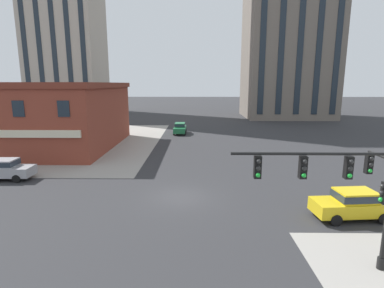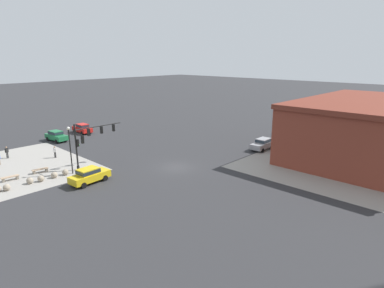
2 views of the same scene
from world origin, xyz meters
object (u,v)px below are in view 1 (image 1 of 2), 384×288
Objects in this scene: car_main_northbound_far at (4,168)px; car_main_southbound_far at (180,128)px; traffic_signal_main at (351,184)px; car_main_northbound_near at (353,203)px.

car_main_northbound_far is 26.41m from car_main_southbound_far.
traffic_signal_main reaches higher than car_main_northbound_far.
traffic_signal_main reaches higher than car_main_northbound_near.
car_main_southbound_far is (13.03, 22.97, 0.00)m from car_main_northbound_far.
car_main_southbound_far is at bearing 104.29° from traffic_signal_main.
traffic_signal_main reaches higher than car_main_southbound_far.
car_main_northbound_near is at bearing -68.85° from car_main_southbound_far.
traffic_signal_main is at bearing -75.71° from car_main_southbound_far.
traffic_signal_main is 35.70m from car_main_southbound_far.
traffic_signal_main is 1.49× the size of car_main_northbound_far.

